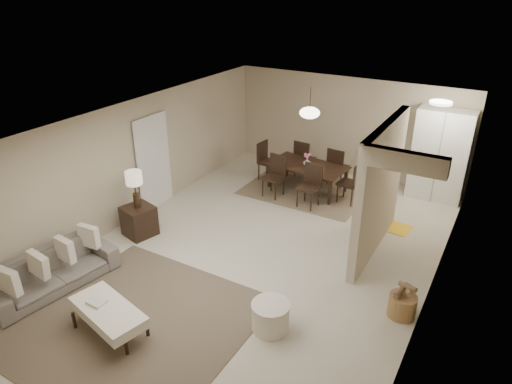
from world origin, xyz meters
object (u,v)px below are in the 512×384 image
Objects in this scene: dining_table at (306,178)px; sofa at (52,271)px; side_table at (139,221)px; wicker_basket at (402,306)px; ottoman_bench at (108,312)px; round_pouf at (270,317)px; pantry_cabinet at (440,155)px.

sofa is at bearing -104.93° from dining_table.
wicker_basket is (5.15, 0.20, -0.13)m from side_table.
sofa is at bearing -177.37° from ottoman_bench.
round_pouf is at bearing -16.68° from side_table.
round_pouf is at bearing -66.78° from sofa.
ottoman_bench is at bearing -144.97° from wicker_basket.
dining_table is at bearing 133.00° from wicker_basket.
round_pouf is (1.98, 1.24, -0.14)m from ottoman_bench.
pantry_cabinet reaches higher than wicker_basket.
ottoman_bench is at bearing -91.75° from sofa.
pantry_cabinet is 4.97× the size of wicker_basket.
dining_table reaches higher than ottoman_bench.
sofa reaches higher than ottoman_bench.
pantry_cabinet is 1.15× the size of dining_table.
ottoman_bench is at bearing -55.53° from side_table.
pantry_cabinet is at bearing 78.72° from ottoman_bench.
sofa is 2.00m from side_table.
pantry_cabinet is at bearing 78.33° from round_pouf.
pantry_cabinet reaches higher than ottoman_bench.
ottoman_bench is 4.36m from wicker_basket.
sofa is 1.66m from ottoman_bench.
pantry_cabinet reaches higher than round_pouf.
pantry_cabinet is 5.95m from round_pouf.
pantry_cabinet is at bearing -26.91° from sofa.
wicker_basket is 0.23× the size of dining_table.
dining_table is at bearing 98.87° from ottoman_bench.
round_pouf is (3.61, 0.94, -0.08)m from sofa.
wicker_basket is at bearing -58.37° from sofa.
dining_table is at bearing -11.62° from sofa.
ottoman_bench is 5.89m from dining_table.
pantry_cabinet is 6.73m from side_table.
side_table is at bearing -177.77° from wicker_basket.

